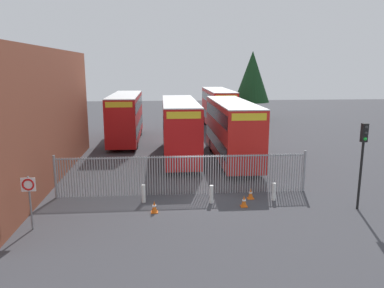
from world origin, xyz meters
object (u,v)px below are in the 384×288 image
at_px(double_decker_bus_far_back, 218,107).
at_px(traffic_cone_by_gate, 251,193).
at_px(bollard_near_right, 274,192).
at_px(double_decker_bus_behind_fence_right, 126,116).
at_px(bollard_near_left, 144,194).
at_px(double_decker_bus_near_gate, 232,128).
at_px(traffic_cone_near_kerb, 244,201).
at_px(traffic_light_kerbside, 363,150).
at_px(bollard_center_front, 211,194).
at_px(double_decker_bus_behind_fence_left, 180,127).
at_px(traffic_cone_mid_forecourt, 154,207).
at_px(speed_limit_sign_post, 29,191).

height_order(double_decker_bus_far_back, traffic_cone_by_gate, double_decker_bus_far_back).
distance_m(bollard_near_right, traffic_cone_by_gate, 1.22).
distance_m(double_decker_bus_behind_fence_right, bollard_near_left, 16.82).
height_order(double_decker_bus_near_gate, traffic_cone_near_kerb, double_decker_bus_near_gate).
height_order(double_decker_bus_near_gate, traffic_light_kerbside, double_decker_bus_near_gate).
height_order(double_decker_bus_near_gate, bollard_center_front, double_decker_bus_near_gate).
distance_m(double_decker_bus_behind_fence_left, bollard_center_front, 10.28).
distance_m(bollard_near_right, traffic_cone_near_kerb, 1.94).
distance_m(bollard_center_front, traffic_cone_mid_forecourt, 3.11).
xyz_separation_m(double_decker_bus_behind_fence_left, traffic_light_kerbside, (8.26, -11.45, 0.56)).
height_order(traffic_cone_near_kerb, traffic_light_kerbside, traffic_light_kerbside).
bearing_deg(bollard_center_front, traffic_cone_mid_forecourt, -160.14).
xyz_separation_m(double_decker_bus_behind_fence_right, bollard_near_left, (2.35, -16.54, -1.95)).
bearing_deg(traffic_cone_by_gate, traffic_cone_mid_forecourt, -163.34).
relative_size(traffic_cone_by_gate, traffic_cone_mid_forecourt, 1.00).
distance_m(double_decker_bus_behind_fence_right, traffic_cone_mid_forecourt, 18.34).
height_order(double_decker_bus_behind_fence_left, bollard_center_front, double_decker_bus_behind_fence_left).
bearing_deg(double_decker_bus_far_back, traffic_light_kerbside, -82.62).
xyz_separation_m(double_decker_bus_behind_fence_left, bollard_near_right, (4.48, -9.89, -1.95)).
distance_m(double_decker_bus_near_gate, speed_limit_sign_post, 15.82).
distance_m(bollard_near_left, traffic_light_kerbside, 11.06).
bearing_deg(bollard_near_left, double_decker_bus_behind_fence_left, 76.24).
height_order(double_decker_bus_near_gate, double_decker_bus_far_back, same).
bearing_deg(double_decker_bus_behind_fence_right, double_decker_bus_far_back, 34.40).
xyz_separation_m(double_decker_bus_far_back, traffic_cone_by_gate, (-1.70, -23.12, -2.13)).
bearing_deg(traffic_light_kerbside, double_decker_bus_far_back, 97.38).
distance_m(double_decker_bus_near_gate, traffic_cone_mid_forecourt, 11.63).
relative_size(traffic_cone_by_gate, traffic_cone_near_kerb, 1.00).
height_order(traffic_cone_by_gate, traffic_cone_mid_forecourt, same).
distance_m(double_decker_bus_far_back, traffic_cone_mid_forecourt, 25.66).
bearing_deg(traffic_light_kerbside, bollard_center_front, 168.70).
height_order(double_decker_bus_behind_fence_right, traffic_light_kerbside, double_decker_bus_behind_fence_right).
bearing_deg(bollard_near_right, double_decker_bus_far_back, 88.68).
height_order(bollard_center_front, speed_limit_sign_post, speed_limit_sign_post).
bearing_deg(bollard_near_right, traffic_light_kerbside, -22.48).
xyz_separation_m(bollard_near_left, traffic_cone_mid_forecourt, (0.58, -1.44, -0.19)).
bearing_deg(traffic_light_kerbside, double_decker_bus_near_gate, 113.21).
bearing_deg(traffic_cone_near_kerb, double_decker_bus_far_back, 84.56).
height_order(bollard_near_right, traffic_cone_by_gate, bollard_near_right).
bearing_deg(traffic_cone_mid_forecourt, double_decker_bus_far_back, 74.57).
bearing_deg(traffic_cone_mid_forecourt, traffic_light_kerbside, -2.09).
height_order(traffic_cone_by_gate, speed_limit_sign_post, speed_limit_sign_post).
bearing_deg(double_decker_bus_behind_fence_right, traffic_cone_by_gate, -63.99).
bearing_deg(traffic_cone_near_kerb, traffic_light_kerbside, -8.01).
distance_m(double_decker_bus_near_gate, bollard_near_right, 9.00).
xyz_separation_m(traffic_cone_by_gate, traffic_cone_mid_forecourt, (-5.10, -1.53, 0.00)).
distance_m(traffic_cone_mid_forecourt, traffic_light_kerbside, 10.40).
bearing_deg(bollard_center_front, bollard_near_left, 173.79).
height_order(double_decker_bus_far_back, bollard_near_left, double_decker_bus_far_back).
bearing_deg(traffic_cone_near_kerb, double_decker_bus_behind_fence_right, 112.91).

